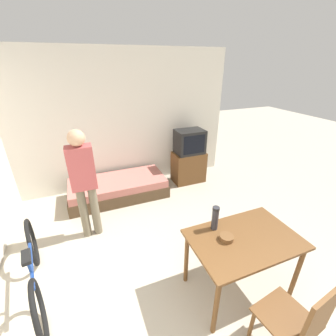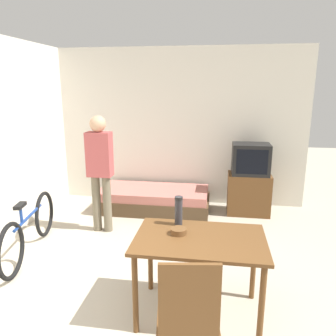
# 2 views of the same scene
# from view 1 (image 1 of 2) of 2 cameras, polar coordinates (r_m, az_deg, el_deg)

# --- Properties ---
(wall_back) EXTENTS (4.81, 0.06, 2.70)m
(wall_back) POSITION_cam_1_polar(r_m,az_deg,el_deg) (4.61, -13.50, 11.15)
(wall_back) COLOR silver
(wall_back) RESTS_ON ground_plane
(daybed) EXTENTS (1.85, 0.85, 0.37)m
(daybed) POSITION_cam_1_polar(r_m,az_deg,el_deg) (4.54, -12.49, -5.01)
(daybed) COLOR #4C3823
(daybed) RESTS_ON ground_plane
(tv) EXTENTS (0.68, 0.43, 1.17)m
(tv) POSITION_cam_1_polar(r_m,az_deg,el_deg) (4.86, 5.32, 2.69)
(tv) COLOR brown
(tv) RESTS_ON ground_plane
(dining_table) EXTENTS (1.15, 0.75, 0.76)m
(dining_table) POSITION_cam_1_polar(r_m,az_deg,el_deg) (2.66, 18.62, -18.10)
(dining_table) COLOR brown
(dining_table) RESTS_ON ground_plane
(wooden_chair) EXTENTS (0.48, 0.48, 1.01)m
(wooden_chair) POSITION_cam_1_polar(r_m,az_deg,el_deg) (2.42, 30.56, -30.54)
(wooden_chair) COLOR brown
(wooden_chair) RESTS_ON ground_plane
(bicycle) EXTENTS (0.34, 1.67, 0.73)m
(bicycle) POSITION_cam_1_polar(r_m,az_deg,el_deg) (3.13, -30.76, -21.54)
(bicycle) COLOR black
(bicycle) RESTS_ON ground_plane
(person_standing) EXTENTS (0.34, 0.22, 1.67)m
(person_standing) POSITION_cam_1_polar(r_m,az_deg,el_deg) (3.32, -20.67, -2.48)
(person_standing) COLOR #6B604C
(person_standing) RESTS_ON ground_plane
(thermos_flask) EXTENTS (0.08, 0.08, 0.28)m
(thermos_flask) POSITION_cam_1_polar(r_m,az_deg,el_deg) (2.53, 11.89, -12.11)
(thermos_flask) COLOR #2D2D33
(thermos_flask) RESTS_ON dining_table
(mate_bowl) EXTENTS (0.15, 0.15, 0.05)m
(mate_bowl) POSITION_cam_1_polar(r_m,az_deg,el_deg) (2.50, 14.65, -16.76)
(mate_bowl) COLOR brown
(mate_bowl) RESTS_ON dining_table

